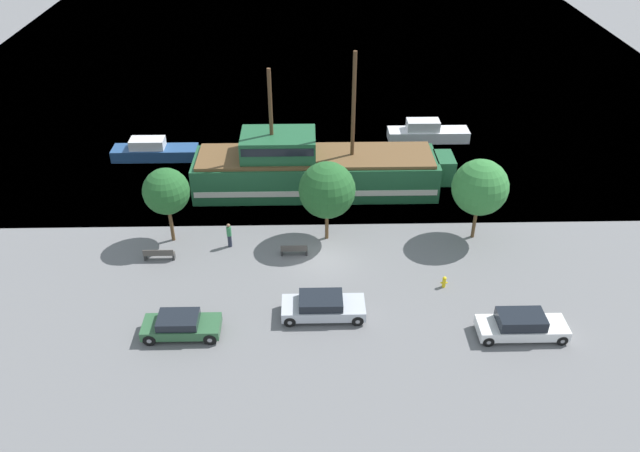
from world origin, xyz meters
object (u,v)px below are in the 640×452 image
object	(u,v)px
pirate_ship	(313,169)
fire_hydrant	(444,281)
parked_car_curb_mid	(521,325)
pedestrian_walking_near	(229,235)
moored_boat_dockside	(427,133)
bench_promenade_east	(294,250)
bench_promenade_west	(159,254)
moored_boat_outer	(154,151)
parked_car_curb_front	(323,306)
parked_car_curb_rear	(181,325)

from	to	relation	value
pirate_ship	fire_hydrant	size ratio (longest dim) A/B	25.62
parked_car_curb_mid	pedestrian_walking_near	size ratio (longest dim) A/B	2.75
moored_boat_dockside	bench_promenade_east	size ratio (longest dim) A/B	4.07
pirate_ship	bench_promenade_west	xyz separation A→B (m)	(-10.12, -8.92, -1.35)
moored_boat_outer	bench_promenade_west	xyz separation A→B (m)	(3.24, -14.60, -0.23)
moored_boat_outer	pedestrian_walking_near	size ratio (longest dim) A/B	3.97
moored_boat_outer	pedestrian_walking_near	distance (m)	15.23
moored_boat_dockside	parked_car_curb_mid	world-z (taller)	moored_boat_dockside
parked_car_curb_front	bench_promenade_east	size ratio (longest dim) A/B	2.72
pirate_ship	fire_hydrant	xyz separation A→B (m)	(7.84, -12.11, -1.38)
parked_car_curb_mid	pedestrian_walking_near	bearing A→B (deg)	152.03
bench_promenade_east	pedestrian_walking_near	xyz separation A→B (m)	(-4.31, 1.13, 0.47)
parked_car_curb_rear	bench_promenade_west	xyz separation A→B (m)	(-2.61, 7.07, -0.22)
moored_boat_dockside	parked_car_curb_front	distance (m)	25.30
moored_boat_outer	bench_promenade_east	xyz separation A→B (m)	(11.98, -14.29, -0.24)
moored_boat_outer	pedestrian_walking_near	bearing A→B (deg)	-59.76
bench_promenade_west	pedestrian_walking_near	bearing A→B (deg)	18.03
parked_car_curb_front	parked_car_curb_mid	size ratio (longest dim) A/B	0.97
moored_boat_outer	parked_car_curb_rear	size ratio (longest dim) A/B	1.66
parked_car_curb_mid	fire_hydrant	world-z (taller)	parked_car_curb_mid
parked_car_curb_rear	pedestrian_walking_near	bearing A→B (deg)	77.87
parked_car_curb_mid	parked_car_curb_rear	distance (m)	18.77
moored_boat_dockside	parked_car_curb_front	world-z (taller)	moored_boat_dockside
fire_hydrant	bench_promenade_east	distance (m)	9.85
bench_promenade_west	pedestrian_walking_near	world-z (taller)	pedestrian_walking_near
pirate_ship	parked_car_curb_rear	bearing A→B (deg)	-115.16
moored_boat_dockside	bench_promenade_east	world-z (taller)	moored_boat_dockside
moored_boat_dockside	moored_boat_outer	xyz separation A→B (m)	(-23.56, -3.03, -0.04)
bench_promenade_west	pedestrian_walking_near	size ratio (longest dim) A/B	1.11
parked_car_curb_front	fire_hydrant	world-z (taller)	parked_car_curb_front
fire_hydrant	pedestrian_walking_near	world-z (taller)	pedestrian_walking_near
moored_boat_dockside	parked_car_curb_mid	xyz separation A→B (m)	(1.04, -25.18, -0.00)
moored_boat_outer	parked_car_curb_rear	distance (m)	22.45
bench_promenade_west	moored_boat_dockside	bearing A→B (deg)	40.93
bench_promenade_east	pedestrian_walking_near	distance (m)	4.48
pirate_ship	moored_boat_outer	bearing A→B (deg)	156.95
parked_car_curb_mid	bench_promenade_west	distance (m)	22.66
pirate_ship	parked_car_curb_mid	bearing A→B (deg)	-55.66
parked_car_curb_mid	pedestrian_walking_near	distance (m)	19.17
pirate_ship	parked_car_curb_rear	distance (m)	17.71
moored_boat_dockside	fire_hydrant	xyz separation A→B (m)	(-2.37, -20.82, -0.31)
moored_boat_dockside	pedestrian_walking_near	size ratio (longest dim) A/B	4.00
parked_car_curb_rear	bench_promenade_east	xyz separation A→B (m)	(6.14, 7.39, -0.23)
pirate_ship	moored_boat_dockside	bearing A→B (deg)	40.47
moored_boat_outer	bench_promenade_west	bearing A→B (deg)	-77.51
parked_car_curb_front	bench_promenade_east	bearing A→B (deg)	106.05
moored_boat_outer	bench_promenade_east	world-z (taller)	moored_boat_outer
moored_boat_dockside	parked_car_curb_rear	distance (m)	30.41
fire_hydrant	bench_promenade_west	world-z (taller)	bench_promenade_west
parked_car_curb_front	pirate_ship	bearing A→B (deg)	91.38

